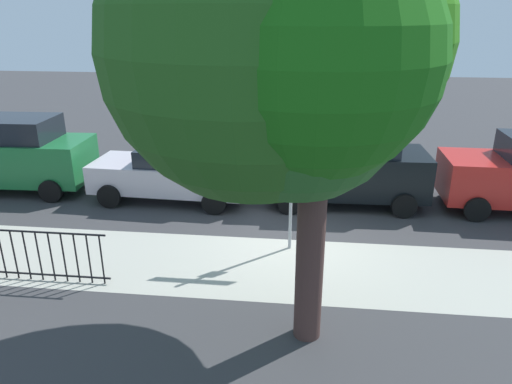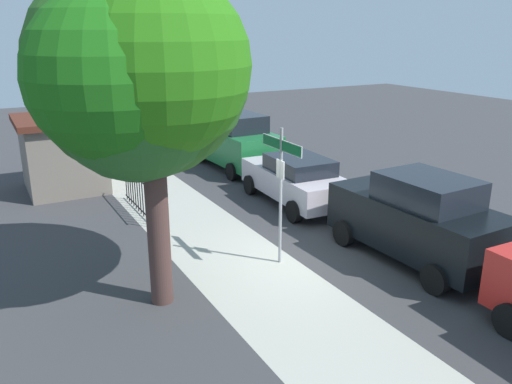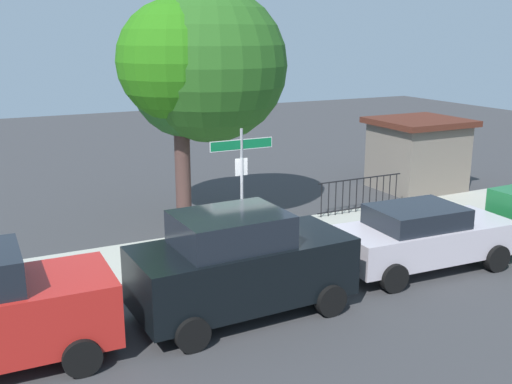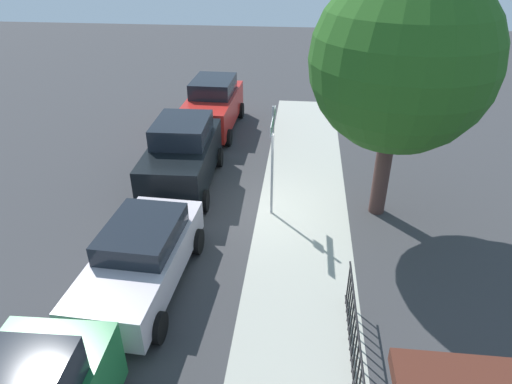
{
  "view_description": "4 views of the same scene",
  "coord_description": "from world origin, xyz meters",
  "px_view_note": "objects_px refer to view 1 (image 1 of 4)",
  "views": [
    {
      "loc": [
        -0.16,
        10.01,
        5.02
      ],
      "look_at": [
        0.89,
        0.53,
        1.36
      ],
      "focal_mm": 33.53,
      "sensor_mm": 36.0,
      "label": 1
    },
    {
      "loc": [
        -9.34,
        6.22,
        5.28
      ],
      "look_at": [
        1.23,
        0.45,
        1.44
      ],
      "focal_mm": 36.28,
      "sensor_mm": 36.0,
      "label": 2
    },
    {
      "loc": [
        -5.92,
        -12.49,
        5.38
      ],
      "look_at": [
        0.85,
        1.04,
        1.41
      ],
      "focal_mm": 42.68,
      "sensor_mm": 36.0,
      "label": 3
    },
    {
      "loc": [
        11.21,
        1.15,
        7.0
      ],
      "look_at": [
        0.51,
        -0.01,
        0.87
      ],
      "focal_mm": 31.81,
      "sensor_mm": 36.0,
      "label": 4
    }
  ],
  "objects_px": {
    "car_black": "(347,167)",
    "car_silver": "(172,172)",
    "car_green": "(13,154)",
    "shade_tree": "(287,55)",
    "street_sign": "(292,153)"
  },
  "relations": [
    {
      "from": "car_black",
      "to": "car_silver",
      "type": "relative_size",
      "value": 1.0
    },
    {
      "from": "car_silver",
      "to": "street_sign",
      "type": "bearing_deg",
      "value": 145.01
    },
    {
      "from": "shade_tree",
      "to": "car_silver",
      "type": "relative_size",
      "value": 1.54
    },
    {
      "from": "street_sign",
      "to": "car_black",
      "type": "distance_m",
      "value": 3.42
    },
    {
      "from": "street_sign",
      "to": "car_black",
      "type": "height_order",
      "value": "street_sign"
    },
    {
      "from": "shade_tree",
      "to": "car_green",
      "type": "bearing_deg",
      "value": -36.07
    },
    {
      "from": "car_silver",
      "to": "car_green",
      "type": "height_order",
      "value": "car_green"
    },
    {
      "from": "shade_tree",
      "to": "car_green",
      "type": "relative_size",
      "value": 1.47
    },
    {
      "from": "shade_tree",
      "to": "car_silver",
      "type": "distance_m",
      "value": 7.58
    },
    {
      "from": "shade_tree",
      "to": "car_green",
      "type": "xyz_separation_m",
      "value": [
        8.2,
        -5.97,
        -3.39
      ]
    },
    {
      "from": "car_black",
      "to": "car_green",
      "type": "relative_size",
      "value": 0.96
    },
    {
      "from": "shade_tree",
      "to": "car_green",
      "type": "height_order",
      "value": "shade_tree"
    },
    {
      "from": "shade_tree",
      "to": "car_black",
      "type": "distance_m",
      "value": 7.02
    },
    {
      "from": "car_black",
      "to": "car_green",
      "type": "height_order",
      "value": "car_green"
    },
    {
      "from": "car_silver",
      "to": "car_black",
      "type": "bearing_deg",
      "value": -174.17
    }
  ]
}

